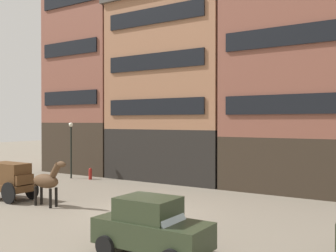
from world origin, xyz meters
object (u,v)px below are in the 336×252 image
object	(u,v)px
draft_horse	(47,181)
streetlamp_curbside	(71,142)
sedan_dark	(151,227)
cargo_wagon	(10,178)
fire_hydrant_curbside	(90,173)

from	to	relation	value
draft_horse	streetlamp_curbside	world-z (taller)	streetlamp_curbside
sedan_dark	cargo_wagon	bearing A→B (deg)	165.24
draft_horse	sedan_dark	size ratio (longest dim) A/B	0.63
cargo_wagon	sedan_dark	bearing A→B (deg)	-14.76
draft_horse	streetlamp_curbside	distance (m)	9.75
draft_horse	fire_hydrant_curbside	xyz separation A→B (m)	(-4.61, 7.75, -0.84)
streetlamp_curbside	draft_horse	bearing A→B (deg)	-50.00
sedan_dark	fire_hydrant_curbside	size ratio (longest dim) A/B	4.49
sedan_dark	streetlamp_curbside	distance (m)	18.06
cargo_wagon	sedan_dark	distance (m)	11.80
cargo_wagon	sedan_dark	xyz separation A→B (m)	(11.41, -3.01, -0.23)
cargo_wagon	streetlamp_curbside	size ratio (longest dim) A/B	0.70
draft_horse	streetlamp_curbside	xyz separation A→B (m)	(-6.20, 7.39, 1.40)
draft_horse	fire_hydrant_curbside	world-z (taller)	draft_horse
streetlamp_curbside	fire_hydrant_curbside	xyz separation A→B (m)	(1.59, 0.36, -2.24)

